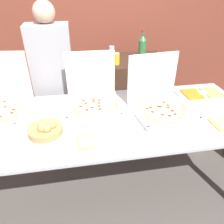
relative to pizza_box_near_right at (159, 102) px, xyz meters
name	(u,v)px	position (x,y,z in m)	size (l,w,h in m)	color
ground_plane	(112,190)	(-0.41, -0.04, -0.96)	(16.00, 16.00, 0.00)	#514C47
brick_wall_behind	(90,17)	(-0.41, 1.66, 0.44)	(10.00, 0.06, 2.80)	brown
buffet_table	(112,126)	(-0.41, -0.04, -0.17)	(2.38, 0.95, 0.88)	#B7BABF
pizza_box_near_right	(159,102)	(0.00, 0.00, 0.00)	(0.49, 0.51, 0.44)	white
pizza_box_far_left	(93,97)	(-0.54, 0.19, 0.00)	(0.45, 0.46, 0.43)	white
paper_plate_front_left	(221,125)	(0.39, -0.31, -0.07)	(0.25, 0.25, 0.03)	white
paper_plate_front_right	(86,142)	(-0.64, -0.34, -0.07)	(0.23, 0.23, 0.03)	white
veggie_tray	(202,95)	(0.49, 0.16, -0.06)	(0.44, 0.25, 0.05)	white
bread_basket	(46,129)	(-0.92, -0.17, -0.04)	(0.25, 0.25, 0.10)	tan
sideboard_podium	(133,98)	(0.03, 0.90, -0.44)	(0.73, 0.59, 1.04)	#382319
soda_bottle	(142,48)	(0.08, 0.83, 0.23)	(0.09, 0.09, 0.34)	#2D6638
soda_can_silver	(112,52)	(-0.23, 1.04, 0.14)	(0.07, 0.07, 0.12)	silver
soda_can_colored	(117,59)	(-0.22, 0.76, 0.14)	(0.07, 0.07, 0.12)	gold
person_guest_cap	(55,86)	(-0.89, 0.65, -0.08)	(0.40, 0.22, 1.69)	slate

